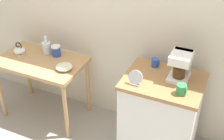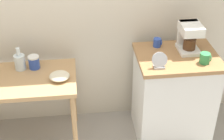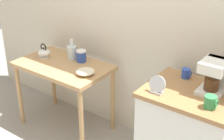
# 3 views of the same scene
# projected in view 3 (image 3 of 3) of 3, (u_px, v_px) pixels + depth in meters

# --- Properties ---
(back_wall) EXTENTS (4.40, 0.10, 2.80)m
(back_wall) POSITION_uv_depth(u_px,v_px,m) (153.00, 1.00, 2.90)
(back_wall) COLOR beige
(back_wall) RESTS_ON ground_plane
(wooden_table) EXTENTS (0.95, 0.57, 0.74)m
(wooden_table) POSITION_uv_depth(u_px,v_px,m) (64.00, 73.00, 3.34)
(wooden_table) COLOR tan
(wooden_table) RESTS_ON ground_plane
(kitchen_counter) EXTENTS (0.72, 0.57, 0.88)m
(kitchen_counter) POSITION_uv_depth(u_px,v_px,m) (187.00, 139.00, 2.69)
(kitchen_counter) COLOR white
(kitchen_counter) RESTS_ON ground_plane
(bowl_stoneware) EXTENTS (0.17, 0.17, 0.06)m
(bowl_stoneware) POSITION_uv_depth(u_px,v_px,m) (85.00, 72.00, 3.07)
(bowl_stoneware) COLOR beige
(bowl_stoneware) RESTS_ON wooden_table
(teakettle) EXTENTS (0.16, 0.13, 0.15)m
(teakettle) POSITION_uv_depth(u_px,v_px,m) (44.00, 53.00, 3.44)
(teakettle) COLOR white
(teakettle) RESTS_ON wooden_table
(glass_carafe_vase) EXTENTS (0.10, 0.10, 0.21)m
(glass_carafe_vase) POSITION_uv_depth(u_px,v_px,m) (72.00, 52.00, 3.39)
(glass_carafe_vase) COLOR silver
(glass_carafe_vase) RESTS_ON wooden_table
(canister_enamel) EXTENTS (0.10, 0.10, 0.12)m
(canister_enamel) POSITION_uv_depth(u_px,v_px,m) (81.00, 56.00, 3.33)
(canister_enamel) COLOR #2D4CAD
(canister_enamel) RESTS_ON wooden_table
(coffee_maker) EXTENTS (0.18, 0.22, 0.26)m
(coffee_maker) POSITION_uv_depth(u_px,v_px,m) (214.00, 75.00, 2.44)
(coffee_maker) COLOR white
(coffee_maker) RESTS_ON kitchen_counter
(mug_blue) EXTENTS (0.08, 0.07, 0.08)m
(mug_blue) POSITION_uv_depth(u_px,v_px,m) (186.00, 73.00, 2.69)
(mug_blue) COLOR #2D4CAD
(mug_blue) RESTS_ON kitchen_counter
(mug_tall_green) EXTENTS (0.09, 0.08, 0.09)m
(mug_tall_green) POSITION_uv_depth(u_px,v_px,m) (211.00, 102.00, 2.27)
(mug_tall_green) COLOR #338C4C
(mug_tall_green) RESTS_ON kitchen_counter
(table_clock) EXTENTS (0.13, 0.06, 0.14)m
(table_clock) POSITION_uv_depth(u_px,v_px,m) (157.00, 86.00, 2.45)
(table_clock) COLOR #B2B5BA
(table_clock) RESTS_ON kitchen_counter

